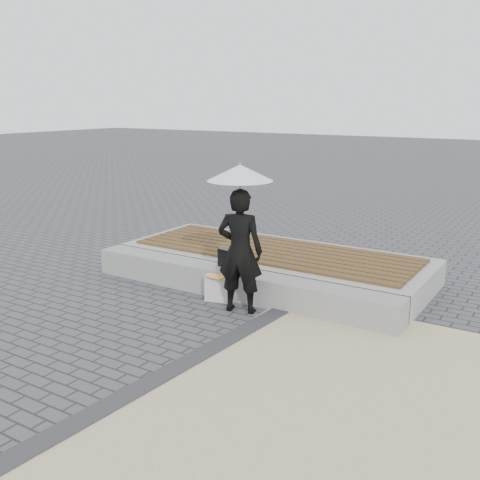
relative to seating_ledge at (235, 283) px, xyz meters
name	(u,v)px	position (x,y,z in m)	size (l,w,h in m)	color
ground	(165,333)	(0.00, -1.60, -0.20)	(80.00, 80.00, 0.00)	#454549
terrazzo_zone	(414,431)	(3.20, -2.10, -0.19)	(5.00, 5.00, 0.02)	beige
edging_band	(189,362)	(0.75, -2.10, -0.18)	(0.25, 5.20, 0.04)	#2F2F32
seating_ledge	(235,283)	(0.00, 0.00, 0.00)	(5.00, 0.45, 0.40)	gray
timber_platform	(274,264)	(0.00, 1.20, 0.00)	(5.00, 2.00, 0.40)	#999894
timber_decking	(274,251)	(0.00, 1.20, 0.22)	(4.60, 1.60, 0.04)	brown
woman	(240,251)	(0.38, -0.46, 0.65)	(0.62, 0.41, 1.70)	black
parasol	(240,173)	(0.38, -0.46, 1.70)	(0.86, 0.86, 1.10)	#A2A2A7
handbag	(230,259)	(-0.14, 0.08, 0.33)	(0.38, 0.13, 0.27)	black
canvas_tote	(218,288)	(-0.09, -0.31, -0.01)	(0.36, 0.15, 0.38)	silver
magazine	(216,276)	(-0.09, -0.36, 0.18)	(0.26, 0.19, 0.01)	#EE4931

